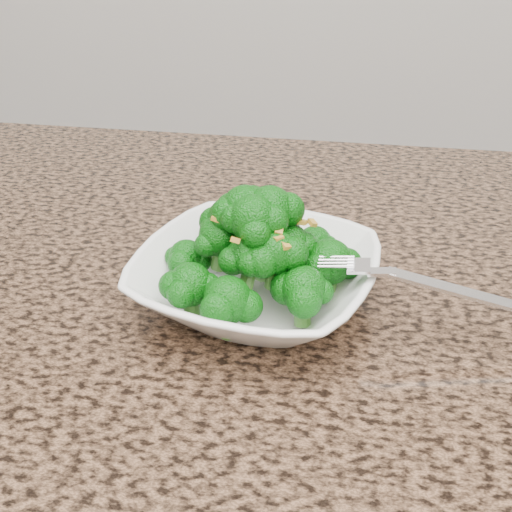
# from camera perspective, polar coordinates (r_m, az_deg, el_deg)

# --- Properties ---
(granite_counter) EXTENTS (1.64, 1.04, 0.03)m
(granite_counter) POSITION_cam_1_polar(r_m,az_deg,el_deg) (0.52, -1.55, -10.99)
(granite_counter) COLOR brown
(granite_counter) RESTS_ON cabinet
(bowl) EXTENTS (0.25, 0.25, 0.05)m
(bowl) POSITION_cam_1_polar(r_m,az_deg,el_deg) (0.56, 0.00, -2.16)
(bowl) COLOR white
(bowl) RESTS_ON granite_counter
(broccoli_pile) EXTENTS (0.18, 0.18, 0.07)m
(broccoli_pile) POSITION_cam_1_polar(r_m,az_deg,el_deg) (0.53, 0.00, 3.49)
(broccoli_pile) COLOR #0A5F0B
(broccoli_pile) RESTS_ON bowl
(garlic_topping) EXTENTS (0.11, 0.11, 0.01)m
(garlic_topping) POSITION_cam_1_polar(r_m,az_deg,el_deg) (0.52, 0.00, 7.43)
(garlic_topping) COLOR gold
(garlic_topping) RESTS_ON broccoli_pile
(fork) EXTENTS (0.19, 0.03, 0.01)m
(fork) POSITION_cam_1_polar(r_m,az_deg,el_deg) (0.52, 11.57, -1.43)
(fork) COLOR silver
(fork) RESTS_ON bowl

